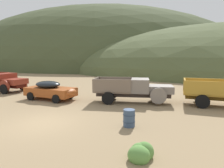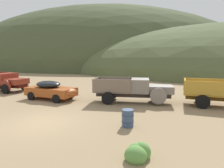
{
  "view_description": "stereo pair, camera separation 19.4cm",
  "coord_description": "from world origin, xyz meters",
  "px_view_note": "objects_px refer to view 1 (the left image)",
  "views": [
    {
      "loc": [
        6.9,
        -8.41,
        3.56
      ],
      "look_at": [
        1.93,
        6.01,
        1.45
      ],
      "focal_mm": 31.21,
      "sensor_mm": 36.0,
      "label": 1
    },
    {
      "loc": [
        7.08,
        -8.35,
        3.56
      ],
      "look_at": [
        1.93,
        6.01,
        1.45
      ],
      "focal_mm": 31.21,
      "sensor_mm": 36.0,
      "label": 2
    }
  ],
  "objects_px": {
    "truck_rust_red": "(4,82)",
    "truck_primer_gray": "(137,90)",
    "car_oxide_orange": "(52,90)",
    "oil_drum_by_truck": "(129,118)"
  },
  "relations": [
    {
      "from": "truck_rust_red",
      "to": "truck_primer_gray",
      "type": "bearing_deg",
      "value": 1.66
    },
    {
      "from": "truck_rust_red",
      "to": "truck_primer_gray",
      "type": "distance_m",
      "value": 14.27
    },
    {
      "from": "car_oxide_orange",
      "to": "oil_drum_by_truck",
      "type": "bearing_deg",
      "value": -23.77
    },
    {
      "from": "truck_rust_red",
      "to": "car_oxide_orange",
      "type": "height_order",
      "value": "truck_rust_red"
    },
    {
      "from": "car_oxide_orange",
      "to": "truck_primer_gray",
      "type": "distance_m",
      "value": 7.16
    },
    {
      "from": "truck_rust_red",
      "to": "oil_drum_by_truck",
      "type": "xyz_separation_m",
      "value": [
        14.98,
        -5.97,
        -0.57
      ]
    },
    {
      "from": "truck_rust_red",
      "to": "oil_drum_by_truck",
      "type": "bearing_deg",
      "value": -18.23
    },
    {
      "from": "truck_primer_gray",
      "to": "oil_drum_by_truck",
      "type": "distance_m",
      "value": 5.59
    },
    {
      "from": "truck_primer_gray",
      "to": "oil_drum_by_truck",
      "type": "bearing_deg",
      "value": -93.35
    },
    {
      "from": "car_oxide_orange",
      "to": "truck_primer_gray",
      "type": "height_order",
      "value": "truck_primer_gray"
    }
  ]
}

